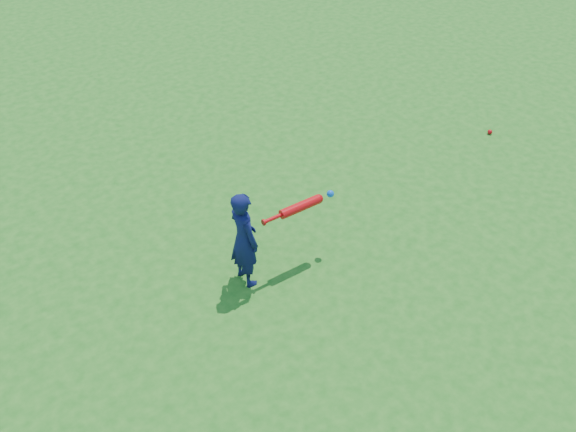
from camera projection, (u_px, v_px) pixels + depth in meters
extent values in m
plane|color=#1F6618|center=(255.00, 235.00, 6.80)|extent=(80.00, 80.00, 0.00)
imported|color=#0E1343|center=(244.00, 239.00, 5.96)|extent=(0.26, 0.38, 1.03)
sphere|color=red|center=(490.00, 132.00, 8.42)|extent=(0.06, 0.06, 0.06)
cylinder|color=red|center=(264.00, 222.00, 5.92)|extent=(0.02, 0.06, 0.06)
cylinder|color=red|center=(273.00, 218.00, 5.97)|extent=(0.21, 0.04, 0.04)
cylinder|color=red|center=(300.00, 207.00, 6.11)|extent=(0.44, 0.11, 0.09)
sphere|color=red|center=(318.00, 199.00, 6.21)|extent=(0.09, 0.09, 0.09)
sphere|color=blue|center=(330.00, 194.00, 6.27)|extent=(0.07, 0.07, 0.07)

